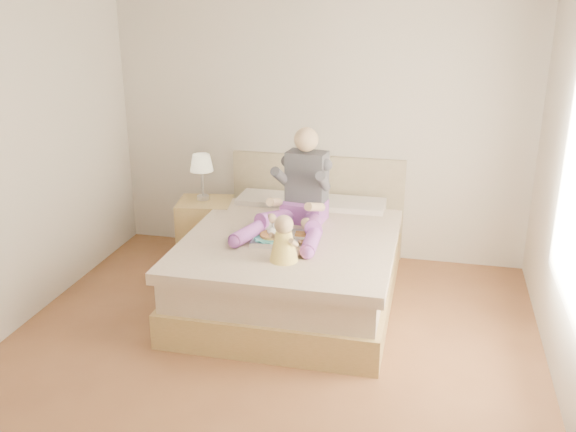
% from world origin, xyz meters
% --- Properties ---
extents(room, '(4.02, 4.22, 2.71)m').
position_xyz_m(room, '(0.08, 0.01, 1.51)').
color(room, brown).
rests_on(room, ground).
extents(bed, '(1.70, 2.18, 1.00)m').
position_xyz_m(bed, '(0.00, 1.08, 0.32)').
color(bed, '#9D8249').
rests_on(bed, ground).
extents(nightstand, '(0.57, 0.52, 0.61)m').
position_xyz_m(nightstand, '(-1.00, 1.61, 0.31)').
color(nightstand, '#9D8249').
rests_on(nightstand, ground).
extents(lamp, '(0.22, 0.22, 0.44)m').
position_xyz_m(lamp, '(-1.03, 1.65, 0.95)').
color(lamp, '#BBBDC2').
rests_on(lamp, nightstand).
extents(adult, '(0.71, 1.06, 0.85)m').
position_xyz_m(adult, '(0.01, 1.19, 0.86)').
color(adult, purple).
rests_on(adult, bed).
extents(tray, '(0.52, 0.42, 0.14)m').
position_xyz_m(tray, '(-0.03, 0.82, 0.64)').
color(tray, '#BBBDC2').
rests_on(tray, bed).
extents(baby, '(0.27, 0.32, 0.36)m').
position_xyz_m(baby, '(0.06, 0.43, 0.76)').
color(baby, '#F1D04C').
rests_on(baby, bed).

